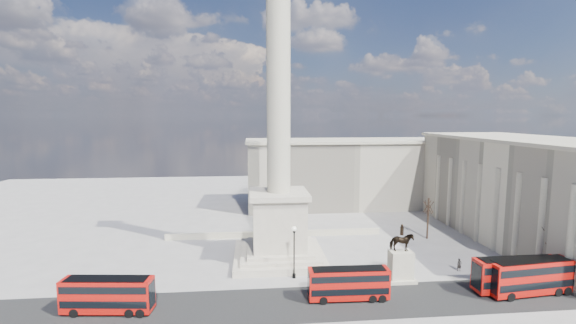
# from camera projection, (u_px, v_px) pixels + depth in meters

# --- Properties ---
(ground) EXTENTS (180.00, 180.00, 0.00)m
(ground) POSITION_uv_depth(u_px,v_px,m) (281.00, 271.00, 55.99)
(ground) COLOR gray
(ground) RESTS_ON ground
(asphalt_road) EXTENTS (120.00, 9.00, 0.01)m
(asphalt_road) POSITION_uv_depth(u_px,v_px,m) (329.00, 302.00, 46.58)
(asphalt_road) COLOR #252525
(asphalt_road) RESTS_ON ground
(nelsons_column) EXTENTS (14.00, 14.00, 49.85)m
(nelsons_column) POSITION_uv_depth(u_px,v_px,m) (279.00, 178.00, 59.39)
(nelsons_column) COLOR #BDB39D
(nelsons_column) RESTS_ON ground
(balustrade_wall) EXTENTS (40.00, 0.60, 1.10)m
(balustrade_wall) POSITION_uv_depth(u_px,v_px,m) (275.00, 234.00, 71.74)
(balustrade_wall) COLOR #BAB39A
(balustrade_wall) RESTS_ON ground
(building_east) EXTENTS (19.00, 46.00, 18.60)m
(building_east) POSITION_uv_depth(u_px,v_px,m) (527.00, 189.00, 69.01)
(building_east) COLOR beige
(building_east) RESTS_ON ground
(building_northeast) EXTENTS (51.00, 17.00, 16.60)m
(building_northeast) POSITION_uv_depth(u_px,v_px,m) (348.00, 173.00, 96.42)
(building_northeast) COLOR beige
(building_northeast) RESTS_ON ground
(red_bus_a) EXTENTS (10.37, 3.37, 4.13)m
(red_bus_a) POSITION_uv_depth(u_px,v_px,m) (108.00, 295.00, 43.90)
(red_bus_a) COLOR #B40F09
(red_bus_a) RESTS_ON ground
(red_bus_b) EXTENTS (9.90, 2.55, 3.99)m
(red_bus_b) POSITION_uv_depth(u_px,v_px,m) (349.00, 283.00, 47.05)
(red_bus_b) COLOR #B40F09
(red_bus_b) RESTS_ON ground
(red_bus_c) EXTENTS (11.08, 2.70, 4.49)m
(red_bus_c) POSITION_uv_depth(u_px,v_px,m) (518.00, 275.00, 48.99)
(red_bus_c) COLOR #B40F09
(red_bus_c) RESTS_ON ground
(red_bus_d) EXTENTS (11.38, 3.66, 4.53)m
(red_bus_d) POSITION_uv_depth(u_px,v_px,m) (531.00, 276.00, 48.42)
(red_bus_d) COLOR #B40F09
(red_bus_d) RESTS_ON ground
(victorian_lamp) EXTENTS (0.63, 0.63, 7.38)m
(victorian_lamp) POSITION_uv_depth(u_px,v_px,m) (294.00, 248.00, 53.11)
(victorian_lamp) COLOR black
(victorian_lamp) RESTS_ON ground
(equestrian_statue) EXTENTS (3.81, 2.86, 7.98)m
(equestrian_statue) POSITION_uv_depth(u_px,v_px,m) (401.00, 261.00, 52.35)
(equestrian_statue) COLOR #BAB39A
(equestrian_statue) RESTS_ON ground
(bare_tree_near) EXTENTS (1.87, 1.87, 8.18)m
(bare_tree_near) POSITION_uv_depth(u_px,v_px,m) (548.00, 232.00, 53.20)
(bare_tree_near) COLOR #332319
(bare_tree_near) RESTS_ON ground
(bare_tree_mid) EXTENTS (2.02, 2.02, 7.67)m
(bare_tree_mid) POSITION_uv_depth(u_px,v_px,m) (517.00, 220.00, 60.79)
(bare_tree_mid) COLOR #332319
(bare_tree_mid) RESTS_ON ground
(bare_tree_far) EXTENTS (1.96, 1.96, 8.00)m
(bare_tree_far) POSITION_uv_depth(u_px,v_px,m) (429.00, 205.00, 70.09)
(bare_tree_far) COLOR #332319
(bare_tree_far) RESTS_ON ground
(pedestrian_walking) EXTENTS (0.68, 0.45, 1.85)m
(pedestrian_walking) POSITION_uv_depth(u_px,v_px,m) (459.00, 265.00, 55.96)
(pedestrian_walking) COLOR black
(pedestrian_walking) RESTS_ON ground
(pedestrian_standing) EXTENTS (0.98, 0.90, 1.63)m
(pedestrian_standing) POSITION_uv_depth(u_px,v_px,m) (502.00, 276.00, 52.26)
(pedestrian_standing) COLOR black
(pedestrian_standing) RESTS_ON ground
(pedestrian_crossing) EXTENTS (0.97, 1.23, 1.95)m
(pedestrian_crossing) POSITION_uv_depth(u_px,v_px,m) (391.00, 263.00, 56.57)
(pedestrian_crossing) COLOR black
(pedestrian_crossing) RESTS_ON ground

